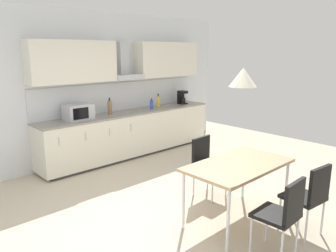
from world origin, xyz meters
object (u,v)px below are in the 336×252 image
Objects in this scene: bottle_blue at (152,105)px; pendant_lamp at (243,77)px; microwave at (78,112)px; dining_table at (238,167)px; coffee_maker at (182,97)px; chair_near_right at (310,193)px; chair_near_left at (284,210)px; bottle_yellow at (158,101)px; bottle_brown at (110,107)px; chair_far_right at (206,160)px.

pendant_lamp is (-1.16, -3.01, 0.80)m from bottle_blue.
microwave reaches higher than dining_table.
coffee_maker is 0.34× the size of chair_near_right.
dining_table is 1.57× the size of chair_near_right.
chair_near_right is 1.00× the size of chair_near_left.
bottle_yellow is at bearing 1.53° from microwave.
microwave is at bearing -179.43° from coffee_maker.
bottle_yellow is at bearing 20.84° from bottle_blue.
bottle_brown is at bearing 86.33° from dining_table.
pendant_lamp reaches higher than chair_far_right.
bottle_blue is at bearing 68.82° from chair_near_left.
coffee_maker is 3.84m from pendant_lamp.
bottle_brown reaches higher than dining_table.
coffee_maker is at bearing 4.80° from bottle_blue.
chair_near_right is at bearing -102.87° from bottle_blue.
coffee_maker is 4.60m from chair_near_left.
microwave is at bearing 101.56° from chair_near_right.
dining_table is (-0.20, -3.12, -0.33)m from bottle_brown.
chair_near_right is at bearing -68.83° from pendant_lamp.
coffee_maker is at bearing 51.64° from chair_far_right.
microwave is 2.48m from chair_far_right.
bottle_brown is at bearing 82.62° from chair_near_left.
microwave is 3.13m from dining_table.
chair_near_right reaches higher than dining_table.
bottle_yellow is 0.33× the size of chair_near_right.
microwave is at bearing -175.77° from bottle_brown.
coffee_maker is at bearing 0.57° from microwave.
bottle_blue is (-0.98, -0.08, -0.05)m from coffee_maker.
bottle_brown is 0.23× the size of dining_table.
chair_near_left reaches higher than dining_table.
pendant_lamp reaches higher than coffee_maker.
chair_near_left is (-0.50, -3.89, -0.50)m from bottle_brown.
microwave is 2.12× the size of bottle_blue.
bottle_blue is 0.71× the size of pendant_lamp.
dining_table is 1.09m from pendant_lamp.
chair_near_left is at bearing -111.51° from chair_far_right.
coffee_maker is at bearing -2.05° from bottle_yellow.
pendant_lamp reaches higher than dining_table.
bottle_brown is at bearing 91.44° from chair_near_right.
chair_near_right and chair_near_left have the same top height.
chair_near_right is at bearing -90.16° from chair_far_right.
bottle_blue reaches higher than chair_near_right.
bottle_brown reaches higher than bottle_blue.
bottle_yellow is 0.21× the size of dining_table.
pendant_lamp is at bearing 111.17° from chair_near_right.
bottle_blue reaches higher than chair_near_left.
bottle_blue is 3.24m from dining_table.
pendant_lamp reaches higher than chair_near_left.
chair_far_right is (0.79, -2.30, -0.51)m from microwave.
bottle_blue is at bearing -175.20° from coffee_maker.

